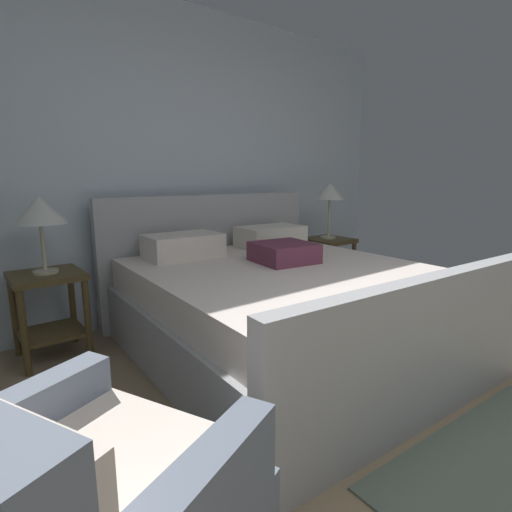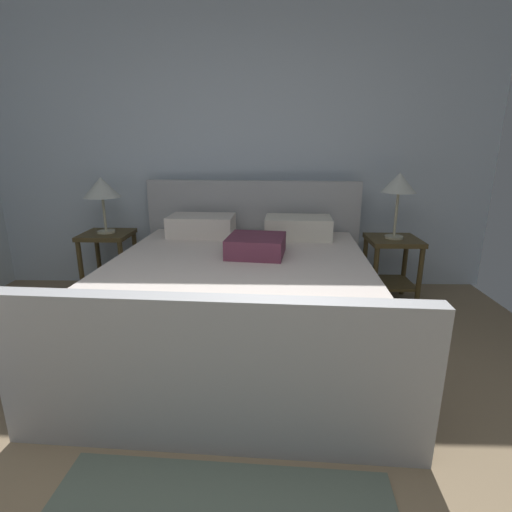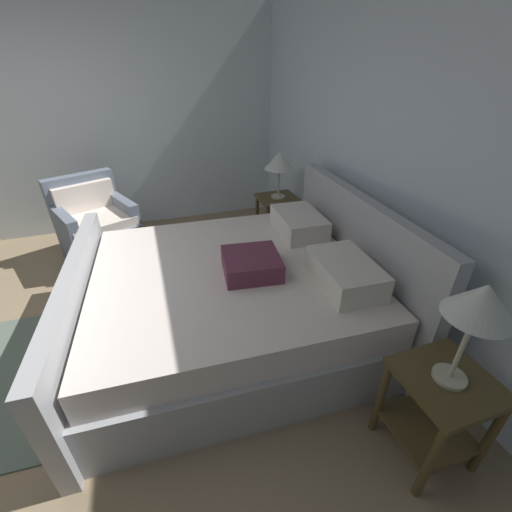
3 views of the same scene
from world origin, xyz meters
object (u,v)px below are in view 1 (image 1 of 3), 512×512
at_px(nightstand_left, 49,301).
at_px(table_lamp_left, 39,212).
at_px(nightstand_right, 328,257).
at_px(bed, 281,305).
at_px(table_lamp_right, 330,193).

bearing_deg(nightstand_left, table_lamp_left, 135.00).
height_order(nightstand_right, nightstand_left, same).
relative_size(bed, table_lamp_left, 4.52).
distance_m(nightstand_right, table_lamp_left, 2.70).
relative_size(table_lamp_right, table_lamp_left, 1.10).
bearing_deg(nightstand_right, nightstand_left, 176.89).
distance_m(bed, table_lamp_left, 1.72).
relative_size(nightstand_right, table_lamp_right, 1.06).
height_order(table_lamp_right, nightstand_left, table_lamp_right).
bearing_deg(bed, table_lamp_right, 29.59).
bearing_deg(table_lamp_right, bed, -150.41).
bearing_deg(table_lamp_right, nightstand_left, 176.89).
height_order(bed, nightstand_right, bed).
height_order(bed, table_lamp_right, table_lamp_right).
xyz_separation_m(nightstand_left, table_lamp_left, (-0.00, 0.00, 0.61)).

